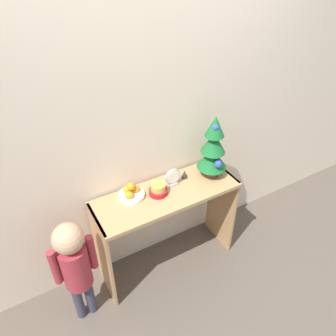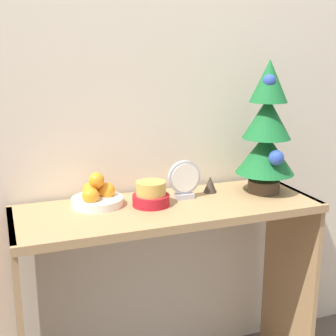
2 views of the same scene
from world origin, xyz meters
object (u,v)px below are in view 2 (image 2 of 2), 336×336
(mini_tree, at_px, (267,130))
(singing_bowl, at_px, (151,195))
(desk_clock, at_px, (184,180))
(figurine, at_px, (210,184))
(fruit_bowl, at_px, (97,196))

(mini_tree, relative_size, singing_bowl, 3.81)
(singing_bowl, distance_m, desk_clock, 0.15)
(mini_tree, relative_size, desk_clock, 3.51)
(singing_bowl, xyz_separation_m, figurine, (0.27, 0.07, -0.01))
(fruit_bowl, xyz_separation_m, figurine, (0.46, -0.00, -0.00))
(mini_tree, height_order, desk_clock, mini_tree)
(desk_clock, distance_m, figurine, 0.14)
(fruit_bowl, relative_size, desk_clock, 1.28)
(mini_tree, height_order, singing_bowl, mini_tree)
(mini_tree, bearing_deg, singing_bowl, 179.65)
(fruit_bowl, bearing_deg, figurine, -0.02)
(mini_tree, xyz_separation_m, figurine, (-0.20, 0.07, -0.22))
(fruit_bowl, distance_m, figurine, 0.46)
(fruit_bowl, relative_size, figurine, 2.90)
(fruit_bowl, distance_m, desk_clock, 0.33)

